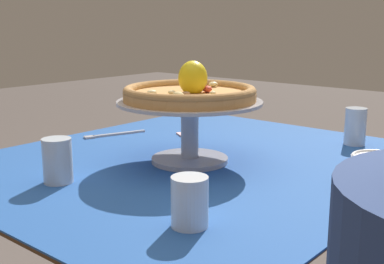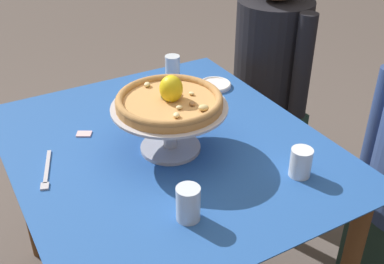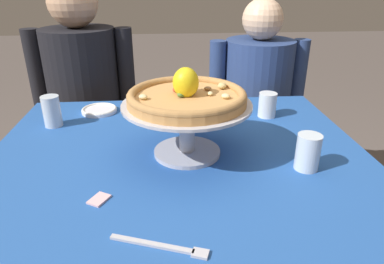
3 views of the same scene
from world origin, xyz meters
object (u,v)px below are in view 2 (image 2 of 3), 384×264
at_px(side_plate, 215,85).
at_px(water_glass_back_right, 301,164).
at_px(water_glass_side_right, 188,205).
at_px(dinner_fork, 47,172).
at_px(sugar_packet, 84,134).
at_px(pizza, 169,100).
at_px(water_glass_back_left, 173,70).
at_px(diner_left, 269,82).
at_px(pizza_stand, 170,121).

bearing_deg(side_plate, water_glass_back_right, -8.43).
distance_m(water_glass_side_right, dinner_fork, 0.48).
height_order(dinner_fork, sugar_packet, dinner_fork).
distance_m(pizza, sugar_packet, 0.36).
xyz_separation_m(water_glass_side_right, water_glass_back_left, (-0.78, 0.36, 0.00)).
height_order(pizza, side_plate, pizza).
bearing_deg(water_glass_back_right, diner_left, 147.59).
bearing_deg(water_glass_back_left, dinner_fork, -58.82).
bearing_deg(water_glass_back_right, sugar_packet, -137.76).
distance_m(side_plate, dinner_fork, 0.80).
bearing_deg(diner_left, side_plate, -70.51).
bearing_deg(diner_left, sugar_packet, -76.65).
xyz_separation_m(water_glass_side_right, sugar_packet, (-0.55, -0.11, -0.04)).
relative_size(sugar_packet, diner_left, 0.04).
distance_m(pizza_stand, diner_left, 0.93).
xyz_separation_m(water_glass_back_right, water_glass_back_left, (-0.77, -0.03, 0.01)).
height_order(sugar_packet, diner_left, diner_left).
xyz_separation_m(side_plate, diner_left, (-0.14, 0.40, -0.14)).
bearing_deg(water_glass_back_left, pizza_stand, -28.50).
xyz_separation_m(pizza_stand, dinner_fork, (-0.07, -0.39, -0.10)).
distance_m(pizza_stand, water_glass_side_right, 0.35).
xyz_separation_m(pizza_stand, water_glass_side_right, (0.32, -0.11, -0.06)).
bearing_deg(sugar_packet, water_glass_back_right, 42.24).
distance_m(water_glass_side_right, diner_left, 1.19).
relative_size(pizza, side_plate, 2.49).
relative_size(pizza_stand, dinner_fork, 1.86).
relative_size(water_glass_back_right, water_glass_side_right, 0.90).
bearing_deg(sugar_packet, diner_left, 103.35).
distance_m(pizza, diner_left, 0.95).
xyz_separation_m(side_plate, dinner_fork, (0.25, -0.76, -0.01)).
bearing_deg(dinner_fork, sugar_packet, 132.08).
relative_size(pizza, sugar_packet, 6.67).
relative_size(water_glass_back_left, dinner_fork, 0.55).
xyz_separation_m(water_glass_side_right, diner_left, (-0.78, 0.88, -0.18)).
xyz_separation_m(water_glass_back_left, sugar_packet, (0.23, -0.47, -0.05)).
distance_m(water_glass_back_right, water_glass_back_left, 0.78).
bearing_deg(sugar_packet, water_glass_back_left, 116.40).
distance_m(water_glass_back_right, water_glass_side_right, 0.39).
xyz_separation_m(pizza, side_plate, (-0.32, 0.37, -0.17)).
xyz_separation_m(water_glass_back_right, water_glass_side_right, (0.00, -0.39, 0.01)).
bearing_deg(pizza, diner_left, 120.88).
bearing_deg(dinner_fork, water_glass_side_right, 35.17).
bearing_deg(water_glass_side_right, dinner_fork, -144.83).
xyz_separation_m(pizza_stand, pizza, (0.00, 0.00, 0.07)).
relative_size(water_glass_back_right, side_plate, 0.68).
height_order(pizza_stand, side_plate, pizza_stand).
relative_size(pizza, water_glass_back_left, 3.06).
xyz_separation_m(pizza, sugar_packet, (-0.22, -0.22, -0.18)).
distance_m(side_plate, diner_left, 0.45).
bearing_deg(sugar_packet, pizza_stand, 44.14).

